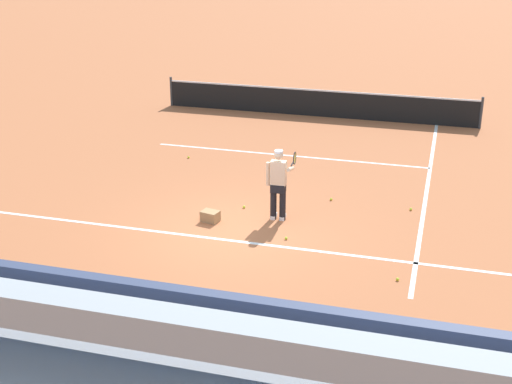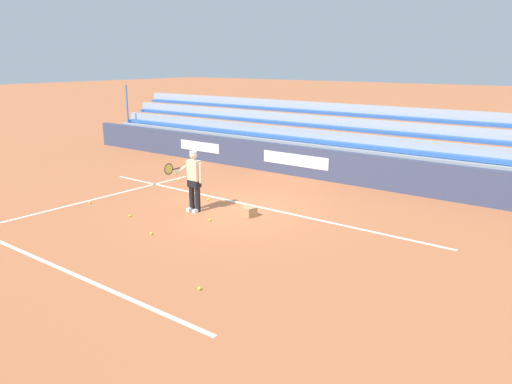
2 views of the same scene
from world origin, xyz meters
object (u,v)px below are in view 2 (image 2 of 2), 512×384
Objects in this scene: tennis_ball_far_right at (179,180)px; tennis_ball_toward_net at (90,203)px; tennis_ball_on_baseline at (130,216)px; tennis_ball_near_player at (199,288)px; tennis_ball_stray_back at (210,220)px; tennis_player at (193,180)px; tennis_ball_midcourt at (208,199)px; tennis_ball_far_left at (151,233)px; ball_box_cardboard at (249,211)px.

tennis_ball_toward_net is (-0.01, 3.65, 0.00)m from tennis_ball_far_right.
tennis_ball_on_baseline is (-1.99, 3.75, 0.00)m from tennis_ball_far_right.
tennis_ball_near_player is (-6.60, 5.83, 0.00)m from tennis_ball_far_right.
tennis_ball_stray_back is at bearing -166.40° from tennis_ball_toward_net.
tennis_ball_stray_back and tennis_ball_on_baseline have the same top height.
tennis_player reaches higher than tennis_ball_on_baseline.
tennis_ball_midcourt is 1.00× the size of tennis_ball_toward_net.
tennis_ball_far_left is at bearing 107.71° from tennis_ball_midcourt.
tennis_ball_stray_back is at bearing 157.46° from tennis_player.
tennis_ball_far_left is (-1.00, 3.12, 0.00)m from tennis_ball_midcourt.
tennis_ball_far_left and tennis_ball_near_player have the same top height.
tennis_ball_stray_back is at bearing 60.95° from ball_box_cardboard.
tennis_ball_far_left is 3.62m from tennis_ball_toward_net.
tennis_ball_stray_back is 4.79m from tennis_ball_far_right.
tennis_ball_far_left and tennis_ball_on_baseline have the same top height.
tennis_player is 1.43m from tennis_ball_midcourt.
tennis_player is 2.30m from tennis_ball_far_left.
ball_box_cardboard reaches higher than tennis_ball_near_player.
tennis_ball_midcourt and tennis_ball_near_player have the same top height.
tennis_player reaches higher than tennis_ball_near_player.
tennis_player is 25.98× the size of tennis_ball_toward_net.
tennis_ball_on_baseline is at bearing 38.96° from ball_box_cardboard.
ball_box_cardboard is 6.06× the size of tennis_ball_far_right.
tennis_player is 1.98m from tennis_ball_on_baseline.
tennis_player is 25.98× the size of tennis_ball_far_left.
tennis_ball_toward_net is (2.99, 1.36, -0.86)m from tennis_player.
tennis_ball_far_right is 4.25m from tennis_ball_on_baseline.
tennis_ball_far_left is 1.00× the size of tennis_ball_toward_net.
tennis_ball_toward_net is 6.94m from tennis_ball_near_player.
ball_box_cardboard reaches higher than tennis_ball_on_baseline.
tennis_ball_far_left is 3.38m from tennis_ball_near_player.
tennis_ball_midcourt is 1.00× the size of tennis_ball_far_right.
ball_box_cardboard is 6.06× the size of tennis_ball_near_player.
tennis_ball_stray_back is 4.07m from tennis_ball_toward_net.
ball_box_cardboard is 4.90m from tennis_ball_toward_net.
ball_box_cardboard is at bearing -156.78° from tennis_ball_toward_net.
tennis_ball_on_baseline is (4.61, -2.08, 0.00)m from tennis_ball_near_player.
tennis_ball_toward_net is at bearing -3.04° from tennis_ball_on_baseline.
tennis_ball_far_left is (-3.56, 4.35, 0.00)m from tennis_ball_far_right.
ball_box_cardboard reaches higher than tennis_ball_far_right.
tennis_ball_far_left is (-0.56, 2.06, -0.86)m from tennis_player.
tennis_ball_midcourt is at bearing -48.68° from tennis_ball_near_player.
ball_box_cardboard is 6.06× the size of tennis_ball_far_left.
tennis_ball_midcourt is at bearing -45.92° from tennis_ball_stray_back.
tennis_ball_far_right is 3.65m from tennis_ball_toward_net.
tennis_ball_near_player is (-4.04, 4.59, 0.00)m from tennis_ball_midcourt.
tennis_ball_midcourt is (0.44, -1.05, -0.86)m from tennis_player.
tennis_player is at bearing 20.75° from ball_box_cardboard.
tennis_ball_midcourt is 6.12m from tennis_ball_near_player.
tennis_ball_on_baseline is at bearing -24.25° from tennis_ball_near_player.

